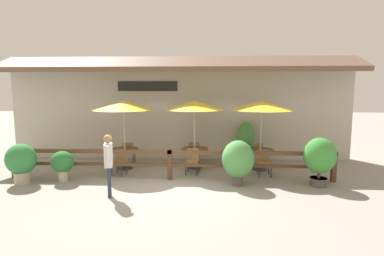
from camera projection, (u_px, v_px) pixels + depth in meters
ground_plane at (165, 190)px, 8.57m from camera, size 60.00×60.00×0.00m
building_facade at (178, 107)px, 12.35m from camera, size 14.28×1.49×4.23m
patio_railing at (170, 158)px, 9.52m from camera, size 10.40×0.14×0.95m
patio_umbrella_near at (123, 105)px, 10.62m from camera, size 2.17×2.17×2.51m
dining_table_near at (125, 153)px, 10.84m from camera, size 0.99×0.99×0.73m
chair_near_streetside at (120, 161)px, 10.11m from camera, size 0.50×0.50×0.85m
chair_near_wallside at (129, 152)px, 11.60m from camera, size 0.44×0.44×0.85m
patio_umbrella_middle at (195, 105)px, 10.73m from camera, size 2.17×2.17×2.51m
dining_table_middle at (195, 152)px, 10.95m from camera, size 0.99×0.99×0.73m
chair_middle_streetside at (193, 160)px, 10.23m from camera, size 0.47×0.47×0.85m
chair_middle_wallside at (194, 151)px, 11.70m from camera, size 0.44×0.44×0.85m
patio_umbrella_far at (262, 106)px, 10.50m from camera, size 2.17×2.17×2.51m
dining_table_far at (260, 154)px, 10.72m from camera, size 0.99×0.99×0.73m
chair_far_streetside at (264, 161)px, 10.00m from camera, size 0.42×0.42×0.85m
chair_far_wallside at (256, 152)px, 11.46m from camera, size 0.48×0.48×0.85m
potted_plant_broad_leaf at (320, 157)px, 8.87m from camera, size 0.95×0.85×1.46m
potted_plant_small_flowering at (21, 161)px, 9.15m from camera, size 0.90×0.81×1.23m
potted_plant_tall_tropical at (238, 160)px, 8.91m from camera, size 0.96×0.86×1.37m
potted_plant_entrance_palm at (62, 163)px, 9.33m from camera, size 0.70×0.63×0.97m
potted_plant_corner_fern at (246, 138)px, 11.83m from camera, size 0.71×0.64×1.59m
pedestrian at (108, 157)px, 7.91m from camera, size 0.33×0.57×1.69m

